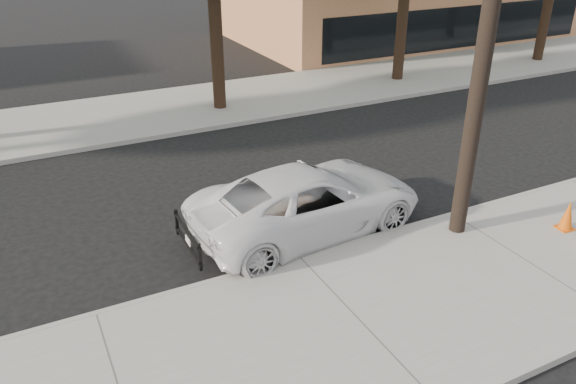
# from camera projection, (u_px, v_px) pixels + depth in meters

# --- Properties ---
(ground) EXTENTS (120.00, 120.00, 0.00)m
(ground) POSITION_uv_depth(u_px,v_px,m) (257.00, 217.00, 13.11)
(ground) COLOR black
(ground) RESTS_ON ground
(near_sidewalk) EXTENTS (90.00, 4.40, 0.15)m
(near_sidewalk) POSITION_uv_depth(u_px,v_px,m) (358.00, 323.00, 9.64)
(near_sidewalk) COLOR gray
(near_sidewalk) RESTS_ON ground
(far_sidewalk) EXTENTS (90.00, 5.00, 0.15)m
(far_sidewalk) POSITION_uv_depth(u_px,v_px,m) (160.00, 111.00, 19.87)
(far_sidewalk) COLOR gray
(far_sidewalk) RESTS_ON ground
(curb_near) EXTENTS (90.00, 0.12, 0.16)m
(curb_near) POSITION_uv_depth(u_px,v_px,m) (299.00, 259.00, 11.40)
(curb_near) COLOR #9E9B93
(curb_near) RESTS_ON ground
(building_main) EXTENTS (18.00, 10.00, 4.00)m
(building_main) POSITION_uv_depth(u_px,v_px,m) (402.00, 0.00, 31.43)
(building_main) COLOR #A66A45
(building_main) RESTS_ON ground
(utility_pole) EXTENTS (1.40, 0.34, 9.00)m
(utility_pole) POSITION_uv_depth(u_px,v_px,m) (490.00, 15.00, 10.30)
(utility_pole) COLOR black
(utility_pole) RESTS_ON near_sidewalk
(police_cruiser) EXTENTS (5.47, 2.88, 1.47)m
(police_cruiser) POSITION_uv_depth(u_px,v_px,m) (308.00, 200.00, 12.31)
(police_cruiser) COLOR white
(police_cruiser) RESTS_ON ground
(traffic_cone) EXTENTS (0.37, 0.37, 0.67)m
(traffic_cone) POSITION_uv_depth(u_px,v_px,m) (568.00, 215.00, 12.22)
(traffic_cone) COLOR #DB570B
(traffic_cone) RESTS_ON near_sidewalk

